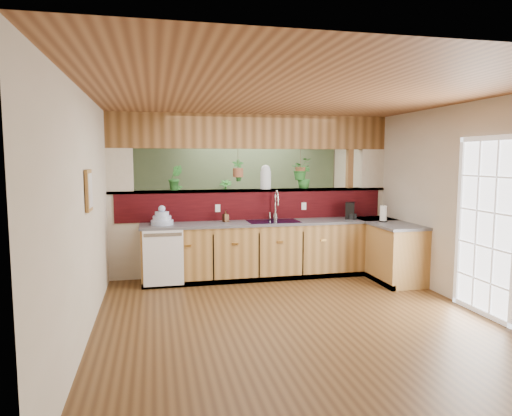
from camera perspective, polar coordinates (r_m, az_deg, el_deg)
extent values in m
cube|color=#4E3218|center=(6.46, 2.21, -10.84)|extent=(4.60, 7.00, 0.01)
cube|color=brown|center=(6.21, 2.31, 12.73)|extent=(4.60, 7.00, 0.01)
cube|color=beige|center=(9.62, -3.10, 2.66)|extent=(4.60, 0.02, 2.60)
cube|color=beige|center=(2.99, 19.78, -5.59)|extent=(4.60, 0.02, 2.60)
cube|color=beige|center=(6.04, -19.34, 0.22)|extent=(0.02, 7.00, 2.60)
cube|color=beige|center=(7.14, 20.39, 1.06)|extent=(0.02, 7.00, 2.60)
cube|color=beige|center=(7.59, -0.38, -3.03)|extent=(4.60, 0.15, 1.35)
cube|color=#38070A|center=(7.44, -0.24, 0.28)|extent=(4.40, 0.02, 0.45)
cube|color=brown|center=(7.51, -0.38, 2.21)|extent=(4.60, 0.21, 0.04)
cube|color=brown|center=(7.50, -0.39, 9.51)|extent=(4.60, 0.15, 0.55)
cube|color=beige|center=(7.34, -16.68, 4.44)|extent=(0.40, 0.15, 0.70)
cube|color=beige|center=(8.20, 14.17, 4.67)|extent=(0.40, 0.15, 0.70)
cube|color=brown|center=(8.04, 11.55, 1.85)|extent=(0.10, 0.10, 2.60)
cube|color=brown|center=(7.51, -0.38, 2.21)|extent=(4.60, 0.21, 0.04)
cube|color=brown|center=(7.50, -0.39, 9.51)|extent=(4.60, 0.15, 0.55)
cube|color=#506444|center=(9.60, -3.08, 2.65)|extent=(4.55, 0.02, 2.55)
cube|color=olive|center=(7.33, 2.17, -5.31)|extent=(4.10, 0.60, 0.86)
cube|color=#4E4E53|center=(7.25, 2.18, -1.83)|extent=(4.14, 0.64, 0.04)
cube|color=olive|center=(7.57, 16.01, -5.18)|extent=(0.60, 1.48, 0.86)
cube|color=#4E4E53|center=(7.50, 16.11, -1.81)|extent=(0.64, 1.52, 0.04)
cube|color=olive|center=(7.95, 14.50, -4.60)|extent=(0.60, 0.60, 0.86)
cube|color=#4E4E53|center=(7.88, 14.59, -1.38)|extent=(0.64, 0.64, 0.04)
cube|color=black|center=(7.16, 2.71, -8.79)|extent=(4.10, 0.06, 0.08)
cube|color=black|center=(7.53, 14.10, -8.23)|extent=(0.06, 1.48, 0.08)
cube|color=white|center=(6.79, -11.50, -6.20)|extent=(0.58, 0.02, 0.82)
cube|color=#B7B7B2|center=(6.71, -11.56, -3.30)|extent=(0.54, 0.01, 0.05)
cube|color=black|center=(7.25, 2.18, -1.79)|extent=(0.82, 0.50, 0.03)
cube|color=black|center=(7.22, 0.72, -2.50)|extent=(0.34, 0.40, 0.16)
cube|color=black|center=(7.31, 3.62, -2.40)|extent=(0.34, 0.40, 0.16)
cube|color=white|center=(6.11, 26.70, -2.39)|extent=(0.06, 1.02, 2.16)
cube|color=olive|center=(5.22, -20.18, 2.06)|extent=(0.03, 0.35, 0.45)
cube|color=silver|center=(5.22, -20.02, 2.07)|extent=(0.01, 0.27, 0.37)
cylinder|color=#B7B7B2|center=(7.46, 2.43, -1.05)|extent=(0.07, 0.07, 0.10)
cylinder|color=#B7B7B2|center=(7.43, 2.43, 0.36)|extent=(0.02, 0.02, 0.29)
torus|color=#B7B7B2|center=(7.35, 2.58, 1.43)|extent=(0.21, 0.05, 0.21)
cylinder|color=#B7B7B2|center=(7.27, 2.77, 0.80)|extent=(0.02, 0.02, 0.12)
cylinder|color=#B7B7B2|center=(7.43, 1.74, -0.92)|extent=(0.03, 0.03, 0.10)
cylinder|color=#A8B6D9|center=(7.01, -11.66, -1.76)|extent=(0.34, 0.34, 0.07)
cylinder|color=#A8B6D9|center=(7.00, -11.67, -1.21)|extent=(0.27, 0.27, 0.06)
cylinder|color=#A8B6D9|center=(6.99, -11.68, -0.70)|extent=(0.21, 0.21, 0.06)
sphere|color=#A8B6D9|center=(6.98, -11.69, -0.10)|extent=(0.11, 0.11, 0.11)
imported|color=#3C2616|center=(7.19, -3.82, -1.02)|extent=(0.11, 0.11, 0.18)
cube|color=black|center=(7.71, 11.66, -0.31)|extent=(0.14, 0.23, 0.27)
cube|color=black|center=(7.64, 11.89, -1.05)|extent=(0.13, 0.09, 0.09)
cylinder|color=silver|center=(7.66, 11.81, -0.76)|extent=(0.07, 0.07, 0.07)
cylinder|color=black|center=(7.47, 15.61, -1.60)|extent=(0.13, 0.13, 0.02)
cylinder|color=#B7B7B2|center=(7.45, 15.64, -0.63)|extent=(0.02, 0.02, 0.27)
cylinder|color=white|center=(7.45, 15.64, -0.63)|extent=(0.10, 0.10, 0.24)
cylinder|color=silver|center=(7.54, 1.21, 3.51)|extent=(0.18, 0.18, 0.30)
sphere|color=silver|center=(7.54, 1.21, 4.80)|extent=(0.16, 0.16, 0.16)
imported|color=#266926|center=(7.33, -10.05, 3.73)|extent=(0.22, 0.18, 0.40)
imported|color=#266926|center=(7.73, 6.00, 3.85)|extent=(0.27, 0.27, 0.38)
cylinder|color=brown|center=(7.44, -2.26, 6.16)|extent=(0.01, 0.01, 0.33)
cylinder|color=brown|center=(7.44, -2.26, 4.44)|extent=(0.17, 0.17, 0.14)
imported|color=#266926|center=(7.44, -2.26, 6.13)|extent=(0.20, 0.15, 0.36)
cylinder|color=brown|center=(7.70, 5.58, 6.18)|extent=(0.01, 0.01, 0.31)
cylinder|color=brown|center=(7.70, 5.56, 4.56)|extent=(0.17, 0.17, 0.15)
imported|color=#266926|center=(7.70, 5.58, 6.22)|extent=(0.41, 0.39, 0.37)
cube|color=black|center=(9.37, -6.62, -2.39)|extent=(1.51, 0.61, 0.98)
imported|color=#266926|center=(9.26, -9.77, 1.79)|extent=(0.24, 0.18, 0.42)
imported|color=#266926|center=(9.35, -3.85, 2.09)|extent=(0.32, 0.32, 0.47)
imported|color=#266926|center=(8.53, 3.41, -3.95)|extent=(0.85, 0.79, 0.78)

